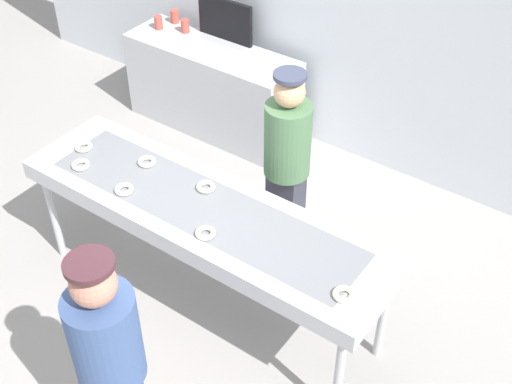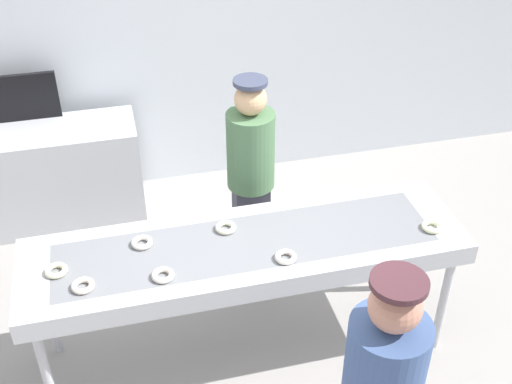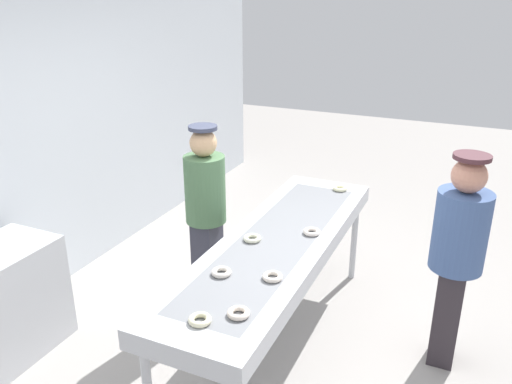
{
  "view_description": "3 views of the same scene",
  "coord_description": "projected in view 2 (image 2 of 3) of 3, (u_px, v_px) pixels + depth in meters",
  "views": [
    {
      "loc": [
        2.22,
        -2.52,
        3.82
      ],
      "look_at": [
        0.28,
        0.21,
        1.02
      ],
      "focal_mm": 47.71,
      "sensor_mm": 36.0,
      "label": 1
    },
    {
      "loc": [
        -0.67,
        -2.93,
        3.38
      ],
      "look_at": [
        0.15,
        0.34,
        1.03
      ],
      "focal_mm": 45.55,
      "sensor_mm": 36.0,
      "label": 2
    },
    {
      "loc": [
        -3.11,
        -1.25,
        2.6
      ],
      "look_at": [
        0.23,
        0.27,
        1.15
      ],
      "focal_mm": 36.3,
      "sensor_mm": 36.0,
      "label": 3
    }
  ],
  "objects": [
    {
      "name": "ground_plane",
      "position": [
        247.0,
        347.0,
        4.39
      ],
      "size": [
        16.0,
        16.0,
        0.0
      ],
      "primitive_type": "plane",
      "color": "#9E9993"
    },
    {
      "name": "back_wall",
      "position": [
        182.0,
        21.0,
        5.35
      ],
      "size": [
        8.0,
        0.12,
        2.95
      ],
      "primitive_type": "cube",
      "color": "silver",
      "rests_on": "ground"
    },
    {
      "name": "fryer_conveyor",
      "position": [
        246.0,
        252.0,
        3.91
      ],
      "size": [
        2.67,
        0.74,
        0.91
      ],
      "color": "#B7BABF",
      "rests_on": "ground"
    },
    {
      "name": "sugar_donut_0",
      "position": [
        83.0,
        286.0,
        3.54
      ],
      "size": [
        0.15,
        0.15,
        0.03
      ],
      "primitive_type": "torus",
      "rotation": [
        0.0,
        0.0,
        2.94
      ],
      "color": "white",
      "rests_on": "fryer_conveyor"
    },
    {
      "name": "sugar_donut_1",
      "position": [
        432.0,
        227.0,
        3.97
      ],
      "size": [
        0.15,
        0.15,
        0.03
      ],
      "primitive_type": "torus",
      "rotation": [
        0.0,
        0.0,
        2.95
      ],
      "color": "#F8F4C4",
      "rests_on": "fryer_conveyor"
    },
    {
      "name": "sugar_donut_2",
      "position": [
        142.0,
        243.0,
        3.84
      ],
      "size": [
        0.16,
        0.16,
        0.03
      ],
      "primitive_type": "torus",
      "rotation": [
        0.0,
        0.0,
        1.81
      ],
      "color": "white",
      "rests_on": "fryer_conveyor"
    },
    {
      "name": "sugar_donut_3",
      "position": [
        56.0,
        271.0,
        3.64
      ],
      "size": [
        0.18,
        0.18,
        0.03
      ],
      "primitive_type": "torus",
      "rotation": [
        0.0,
        0.0,
        0.9
      ],
      "color": "#F6F0C2",
      "rests_on": "fryer_conveyor"
    },
    {
      "name": "sugar_donut_4",
      "position": [
        226.0,
        227.0,
        3.96
      ],
      "size": [
        0.18,
        0.18,
        0.03
      ],
      "primitive_type": "torus",
      "rotation": [
        0.0,
        0.0,
        0.57
      ],
      "color": "#EDEDCC",
      "rests_on": "fryer_conveyor"
    },
    {
      "name": "sugar_donut_5",
      "position": [
        286.0,
        257.0,
        3.74
      ],
      "size": [
        0.16,
        0.16,
        0.03
      ],
      "primitive_type": "torus",
      "rotation": [
        0.0,
        0.0,
        2.84
      ],
      "color": "white",
      "rests_on": "fryer_conveyor"
    },
    {
      "name": "sugar_donut_6",
      "position": [
        163.0,
        275.0,
        3.61
      ],
      "size": [
        0.16,
        0.16,
        0.03
      ],
      "primitive_type": "torus",
      "rotation": [
        0.0,
        0.0,
        1.23
      ],
      "color": "white",
      "rests_on": "fryer_conveyor"
    },
    {
      "name": "worker_baker",
      "position": [
        251.0,
        175.0,
        4.46
      ],
      "size": [
        0.33,
        0.33,
        1.63
      ],
      "rotation": [
        0.0,
        0.0,
        3.01
      ],
      "color": "#323340",
      "rests_on": "ground"
    },
    {
      "name": "prep_counter",
      "position": [
        35.0,
        178.0,
        5.32
      ],
      "size": [
        1.71,
        0.55,
        0.86
      ],
      "primitive_type": "cube",
      "color": "#B7BABF",
      "rests_on": "ground"
    },
    {
      "name": "menu_display",
      "position": [
        20.0,
        98.0,
        5.14
      ],
      "size": [
        0.59,
        0.04,
        0.39
      ],
      "primitive_type": "cube",
      "color": "black",
      "rests_on": "prep_counter"
    }
  ]
}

